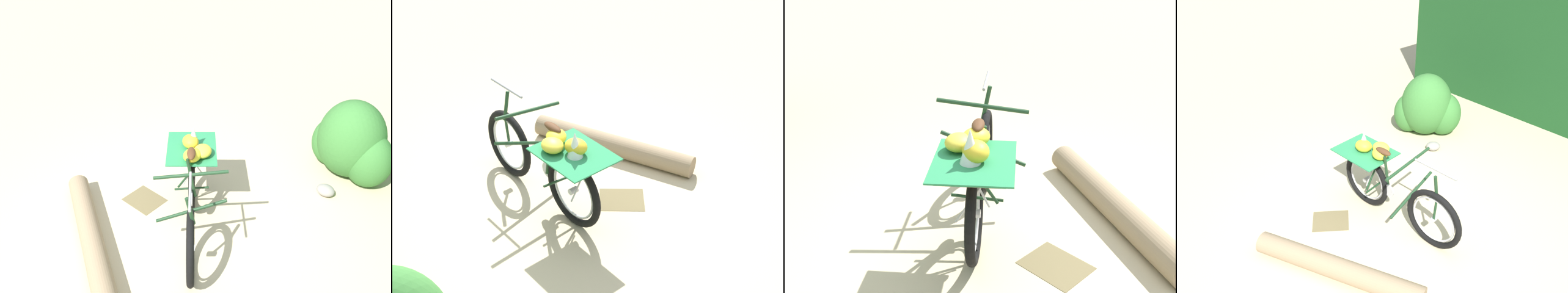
{
  "view_description": "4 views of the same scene",
  "coord_description": "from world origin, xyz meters",
  "views": [
    {
      "loc": [
        -2.35,
        2.43,
        3.26
      ],
      "look_at": [
        0.02,
        -0.27,
        0.9
      ],
      "focal_mm": 37.71,
      "sensor_mm": 36.0,
      "label": 1
    },
    {
      "loc": [
        0.32,
        -4.51,
        3.5
      ],
      "look_at": [
        0.28,
        -0.4,
        0.88
      ],
      "focal_mm": 52.42,
      "sensor_mm": 36.0,
      "label": 2
    },
    {
      "loc": [
        2.21,
        -2.3,
        2.14
      ],
      "look_at": [
        0.1,
        -0.26,
        0.83
      ],
      "focal_mm": 44.26,
      "sensor_mm": 36.0,
      "label": 3
    },
    {
      "loc": [
        0.37,
        3.59,
        3.31
      ],
      "look_at": [
        0.06,
        -0.51,
        0.75
      ],
      "focal_mm": 35.7,
      "sensor_mm": 36.0,
      "label": 4
    }
  ],
  "objects": [
    {
      "name": "ground_plane",
      "position": [
        0.0,
        0.0,
        0.0
      ],
      "size": [
        60.0,
        60.0,
        0.0
      ],
      "primitive_type": "plane",
      "color": "beige"
    },
    {
      "name": "bicycle",
      "position": [
        -0.13,
        -0.05,
        0.49
      ],
      "size": [
        1.39,
        1.54,
        1.03
      ],
      "rotation": [
        0.0,
        0.0,
        2.28
      ],
      "color": "black",
      "rests_on": "ground_plane"
    },
    {
      "name": "leaf_litter_patch",
      "position": [
        0.61,
        -0.02,
        0.0
      ],
      "size": [
        0.44,
        0.36,
        0.01
      ],
      "primitive_type": "cube",
      "color": "olive",
      "rests_on": "ground_plane"
    },
    {
      "name": "fallen_log",
      "position": [
        0.53,
        0.82,
        0.12
      ],
      "size": [
        1.77,
        1.08,
        0.23
      ],
      "primitive_type": "cylinder",
      "rotation": [
        0.0,
        1.57,
        -0.48
      ],
      "color": "#937A5B",
      "rests_on": "ground_plane"
    }
  ]
}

